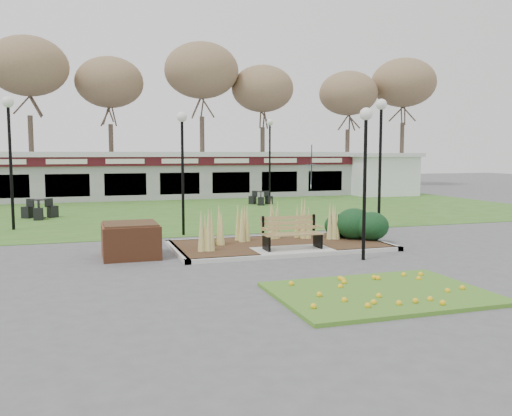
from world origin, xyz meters
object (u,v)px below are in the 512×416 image
object	(u,v)px
lamp_post_near_right	(381,135)
patio_umbrella	(311,176)
lamp_post_mid_right	(182,146)
bistro_set_c	(261,200)
bistro_set_b	(40,212)
lamp_post_near_left	(365,150)
food_pavilion	(176,175)
lamp_post_far_right	(270,141)
park_bench	(291,232)
service_hut	(382,174)
brick_planter	(131,240)
lamp_post_far_left	(9,133)

from	to	relation	value
lamp_post_near_right	patio_umbrella	distance (m)	13.85
lamp_post_mid_right	bistro_set_c	world-z (taller)	lamp_post_mid_right
bistro_set_b	patio_umbrella	xyz separation A→B (m)	(15.40, 6.10, 1.12)
lamp_post_mid_right	patio_umbrella	xyz separation A→B (m)	(10.34, 12.69, -1.66)
patio_umbrella	lamp_post_mid_right	bearing A→B (deg)	-129.16
lamp_post_near_left	food_pavilion	bearing A→B (deg)	93.93
lamp_post_far_right	lamp_post_near_left	bearing A→B (deg)	-101.60
park_bench	lamp_post_far_right	bearing A→B (deg)	72.73
lamp_post_mid_right	bistro_set_b	xyz separation A→B (m)	(-5.07, 6.60, -2.78)
service_hut	bistro_set_c	xyz separation A→B (m)	(-9.82, -3.89, -1.19)
lamp_post_near_left	bistro_set_b	world-z (taller)	lamp_post_near_left
food_pavilion	lamp_post_near_right	size ratio (longest dim) A/B	5.12
park_bench	service_hut	world-z (taller)	service_hut
brick_planter	lamp_post_far_left	bearing A→B (deg)	118.92
food_pavilion	service_hut	xyz separation A→B (m)	(13.50, -1.96, -0.03)
park_bench	service_hut	distance (m)	22.32
lamp_post_far_left	bistro_set_b	bearing A→B (deg)	78.84
lamp_post_near_left	lamp_post_far_left	world-z (taller)	lamp_post_far_left
service_hut	bistro_set_c	world-z (taller)	service_hut
park_bench	brick_planter	bearing A→B (deg)	170.31
lamp_post_far_left	bistro_set_b	size ratio (longest dim) A/B	3.15
lamp_post_mid_right	lamp_post_far_right	xyz separation A→B (m)	(7.55, 12.58, 0.47)
service_hut	lamp_post_mid_right	distance (m)	20.92
food_pavilion	lamp_post_near_right	bearing A→B (deg)	-73.14
brick_planter	bistro_set_b	world-z (taller)	brick_planter
brick_planter	patio_umbrella	world-z (taller)	patio_umbrella
park_bench	patio_umbrella	bearing A→B (deg)	64.63
lamp_post_far_right	patio_umbrella	size ratio (longest dim) A/B	2.18
brick_planter	patio_umbrella	bearing A→B (deg)	52.43
brick_planter	lamp_post_far_right	world-z (taller)	lamp_post_far_right
lamp_post_far_left	patio_umbrella	bearing A→B (deg)	30.52
brick_planter	lamp_post_mid_right	xyz separation A→B (m)	(2.06, 3.42, 2.60)
park_bench	lamp_post_near_left	size ratio (longest dim) A/B	0.42
brick_planter	patio_umbrella	xyz separation A→B (m)	(12.40, 16.12, 0.94)
bistro_set_c	food_pavilion	bearing A→B (deg)	122.17
lamp_post_mid_right	bistro_set_b	size ratio (longest dim) A/B	2.74
lamp_post_far_left	lamp_post_near_right	bearing A→B (deg)	-16.57
food_pavilion	bistro_set_c	distance (m)	7.02
lamp_post_mid_right	lamp_post_far_left	bearing A→B (deg)	150.67
lamp_post_near_right	lamp_post_far_left	world-z (taller)	lamp_post_far_left
lamp_post_near_right	patio_umbrella	bearing A→B (deg)	76.93
lamp_post_mid_right	bistro_set_b	bearing A→B (deg)	127.51
lamp_post_mid_right	bistro_set_c	distance (m)	11.75
bistro_set_b	bistro_set_c	world-z (taller)	bistro_set_b
food_pavilion	lamp_post_far_right	world-z (taller)	lamp_post_far_right
service_hut	bistro_set_b	xyz separation A→B (m)	(-20.90, -6.98, -1.16)
brick_planter	bistro_set_c	world-z (taller)	brick_planter
lamp_post_near_left	lamp_post_mid_right	bearing A→B (deg)	123.69
food_pavilion	lamp_post_near_left	bearing A→B (deg)	-86.07
service_hut	lamp_post_far_left	xyz separation A→B (m)	(-21.57, -10.36, 2.09)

